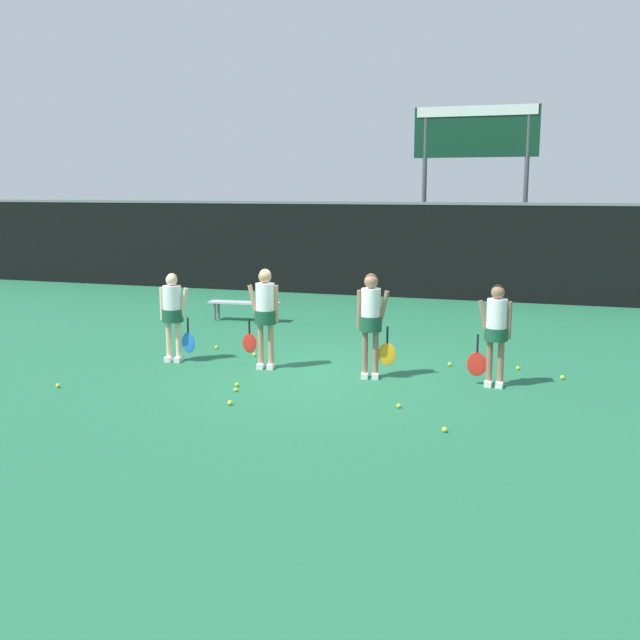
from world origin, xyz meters
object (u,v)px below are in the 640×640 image
at_px(tennis_ball_4, 399,406).
at_px(tennis_ball_7, 450,364).
at_px(player_0, 173,310).
at_px(tennis_ball_5, 445,430).
at_px(player_1, 265,309).
at_px(tennis_ball_10, 230,403).
at_px(tennis_ball_2, 237,385).
at_px(tennis_ball_1, 58,386).
at_px(player_2, 371,316).
at_px(tennis_ball_11, 236,390).
at_px(tennis_ball_3, 518,368).
at_px(player_3, 496,327).
at_px(tennis_ball_0, 483,367).
at_px(tennis_ball_9, 254,355).
at_px(tennis_ball_6, 562,377).
at_px(scoreboard, 475,148).
at_px(tennis_ball_8, 216,347).

distance_m(tennis_ball_4, tennis_ball_7, 2.83).
xyz_separation_m(player_0, tennis_ball_5, (5.33, -2.56, -0.92)).
xyz_separation_m(player_1, tennis_ball_10, (0.36, -2.29, -1.02)).
bearing_deg(player_1, tennis_ball_5, -46.13).
bearing_deg(tennis_ball_2, tennis_ball_1, -161.05).
relative_size(player_2, tennis_ball_11, 27.25).
height_order(tennis_ball_5, tennis_ball_10, same).
bearing_deg(player_0, tennis_ball_3, 2.29).
distance_m(player_3, tennis_ball_5, 2.75).
bearing_deg(tennis_ball_4, tennis_ball_0, 71.52).
distance_m(player_0, tennis_ball_4, 4.93).
bearing_deg(tennis_ball_4, tennis_ball_11, 178.24).
xyz_separation_m(player_3, tennis_ball_0, (-0.27, 1.10, -0.93)).
relative_size(player_0, tennis_ball_5, 22.80).
bearing_deg(player_3, tennis_ball_9, 171.39).
xyz_separation_m(tennis_ball_4, tennis_ball_5, (0.79, -0.88, 0.00)).
relative_size(tennis_ball_0, tennis_ball_10, 0.98).
xyz_separation_m(tennis_ball_0, tennis_ball_1, (-6.32, -3.33, -0.00)).
height_order(player_1, player_2, same).
bearing_deg(tennis_ball_0, tennis_ball_9, -176.03).
height_order(tennis_ball_4, tennis_ball_9, tennis_ball_9).
bearing_deg(tennis_ball_11, tennis_ball_5, -15.85).
height_order(player_0, tennis_ball_6, player_0).
bearing_deg(player_2, player_0, 167.52).
xyz_separation_m(scoreboard, tennis_ball_8, (-3.80, -9.86, -4.26)).
relative_size(scoreboard, tennis_ball_11, 85.59).
xyz_separation_m(tennis_ball_0, tennis_ball_5, (-0.13, -3.65, 0.00)).
distance_m(tennis_ball_7, tennis_ball_9, 3.64).
bearing_deg(tennis_ball_2, tennis_ball_4, -7.57).
height_order(player_1, tennis_ball_6, player_1).
height_order(tennis_ball_7, tennis_ball_8, tennis_ball_7).
xyz_separation_m(player_3, tennis_ball_8, (-5.46, 1.19, -0.93)).
height_order(scoreboard, tennis_ball_9, scoreboard).
bearing_deg(tennis_ball_7, player_0, -166.79).
height_order(player_2, player_3, player_2).
height_order(player_1, tennis_ball_7, player_1).
bearing_deg(tennis_ball_1, scoreboard, 69.62).
bearing_deg(tennis_ball_5, tennis_ball_7, 97.17).
height_order(player_0, tennis_ball_1, player_0).
bearing_deg(tennis_ball_4, tennis_ball_3, 62.54).
bearing_deg(tennis_ball_8, tennis_ball_9, -21.63).
distance_m(player_1, tennis_ball_10, 2.53).
bearing_deg(player_2, tennis_ball_11, -150.95).
xyz_separation_m(tennis_ball_5, tennis_ball_11, (-3.39, 0.96, -0.00)).
bearing_deg(tennis_ball_1, tennis_ball_8, 71.71).
height_order(tennis_ball_0, tennis_ball_5, same).
xyz_separation_m(tennis_ball_6, tennis_ball_9, (-5.54, 0.03, -0.00)).
distance_m(player_1, tennis_ball_2, 1.66).
relative_size(player_1, tennis_ball_0, 25.06).
distance_m(tennis_ball_2, tennis_ball_6, 5.37).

